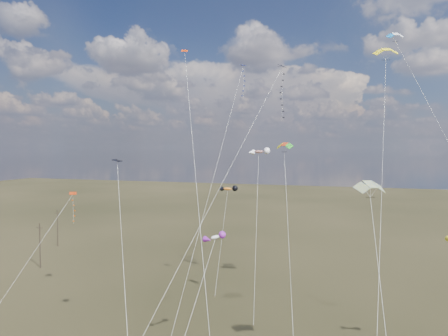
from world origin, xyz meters
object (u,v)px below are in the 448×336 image
(parafoil_yellow, at_px, (386,50))
(utility_pole_near, at_px, (40,245))
(diamond_black_high, at_px, (275,104))
(utility_pole_far, at_px, (57,227))

(parafoil_yellow, bearing_deg, utility_pole_near, 173.43)
(utility_pole_near, height_order, parafoil_yellow, parafoil_yellow)
(utility_pole_near, bearing_deg, diamond_black_high, -11.47)
(utility_pole_near, distance_m, parafoil_yellow, 63.34)
(utility_pole_far, xyz_separation_m, parafoil_yellow, (64.11, -20.47, 28.67))
(utility_pole_near, xyz_separation_m, utility_pole_far, (-8.00, 14.00, 0.00))
(utility_pole_near, xyz_separation_m, parafoil_yellow, (56.11, -6.47, 28.67))
(utility_pole_far, bearing_deg, parafoil_yellow, -17.71)
(utility_pole_far, bearing_deg, utility_pole_near, -60.26)
(utility_pole_near, height_order, diamond_black_high, diamond_black_high)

